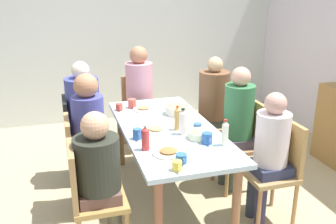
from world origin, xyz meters
TOP-DOWN VIEW (x-y plane):
  - ground_plane at (0.00, 0.00)m, footprint 5.79×5.79m
  - wall_left at (-2.47, 0.00)m, footprint 0.12×5.04m
  - dining_table at (0.00, 0.00)m, footprint 1.83×0.83m
  - chair_0 at (-0.61, -0.80)m, footprint 0.40×0.40m
  - person_0 at (-0.61, -0.71)m, footprint 0.34×0.34m
  - chair_1 at (-0.61, 0.80)m, footprint 0.40×0.40m
  - person_1 at (-0.61, 0.71)m, footprint 0.34×0.34m
  - chair_2 at (0.61, -0.80)m, footprint 0.40×0.40m
  - person_2 at (0.61, -0.71)m, footprint 0.33×0.33m
  - chair_3 at (0.00, -0.80)m, footprint 0.40×0.40m
  - person_3 at (0.00, -0.70)m, footprint 0.30×0.30m
  - chair_4 at (0.61, 0.80)m, footprint 0.40×0.40m
  - person_4 at (0.61, 0.70)m, footprint 0.30×0.30m
  - chair_5 at (-1.29, 0.00)m, footprint 0.40×0.40m
  - person_5 at (-1.20, 0.00)m, footprint 0.32×0.32m
  - chair_6 at (0.00, 0.80)m, footprint 0.40×0.40m
  - person_6 at (-0.00, 0.70)m, footprint 0.30×0.30m
  - plate_0 at (0.06, -0.13)m, footprint 0.24×0.24m
  - plate_1 at (0.54, -0.16)m, footprint 0.25×0.25m
  - plate_2 at (-0.55, -0.10)m, footprint 0.23×0.23m
  - bowl_0 at (0.32, 0.19)m, footprint 0.21×0.21m
  - bowl_1 at (-0.34, 0.20)m, footprint 0.26×0.26m
  - cup_0 at (-0.67, -0.20)m, footprint 0.12×0.09m
  - cup_1 at (0.45, 0.21)m, footprint 0.12×0.09m
  - cup_2 at (0.19, 0.22)m, footprint 0.11×0.07m
  - cup_3 at (-0.62, -0.35)m, footprint 0.11×0.07m
  - cup_4 at (0.19, -0.33)m, footprint 0.11×0.08m
  - cup_5 at (0.72, -0.11)m, footprint 0.12×0.09m
  - cup_6 at (0.83, -0.18)m, footprint 0.11×0.07m
  - bottle_0 at (0.20, 0.08)m, footprint 0.07×0.07m
  - bottle_1 at (0.52, 0.33)m, footprint 0.05×0.05m
  - bottle_2 at (0.42, -0.31)m, footprint 0.06×0.06m
  - bottle_3 at (0.08, 0.06)m, footprint 0.06×0.06m

SIDE VIEW (x-z plane):
  - ground_plane at x=0.00m, z-range 0.00..0.00m
  - chair_0 at x=-0.61m, z-range 0.06..0.96m
  - chair_1 at x=-0.61m, z-range 0.06..0.96m
  - chair_2 at x=0.61m, z-range 0.06..0.96m
  - chair_3 at x=0.00m, z-range 0.06..0.96m
  - chair_4 at x=0.61m, z-range 0.06..0.96m
  - chair_5 at x=-1.29m, z-range 0.06..0.96m
  - chair_6 at x=0.00m, z-range 0.06..0.96m
  - dining_table at x=0.00m, z-range 0.28..1.00m
  - person_4 at x=0.61m, z-range 0.11..1.28m
  - person_2 at x=0.61m, z-range 0.13..1.27m
  - person_6 at x=0.00m, z-range 0.11..1.36m
  - plate_0 at x=0.06m, z-range 0.72..0.76m
  - plate_1 at x=0.54m, z-range 0.72..0.76m
  - plate_2 at x=-0.55m, z-range 0.72..0.76m
  - person_1 at x=-0.61m, z-range 0.13..1.36m
  - person_3 at x=0.00m, z-range 0.12..1.40m
  - cup_5 at x=0.72m, z-range 0.72..0.79m
  - cup_6 at x=0.83m, z-range 0.72..0.80m
  - person_0 at x=-0.61m, z-range 0.13..1.39m
  - cup_3 at x=-0.62m, z-range 0.72..0.80m
  - bowl_0 at x=0.32m, z-range 0.72..0.81m
  - cup_2 at x=0.19m, z-range 0.72..0.81m
  - cup_4 at x=0.19m, z-range 0.72..0.82m
  - cup_1 at x=0.45m, z-range 0.72..0.82m
  - cup_0 at x=-0.67m, z-range 0.72..0.82m
  - person_5 at x=-1.20m, z-range 0.13..1.42m
  - bowl_1 at x=-0.34m, z-range 0.72..0.83m
  - bottle_2 at x=0.42m, z-range 0.72..0.93m
  - bottle_1 at x=0.52m, z-range 0.72..0.94m
  - bottle_3 at x=0.08m, z-range 0.72..0.95m
  - bottle_0 at x=0.20m, z-range 0.72..0.96m
  - wall_left at x=-2.47m, z-range 0.00..2.60m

